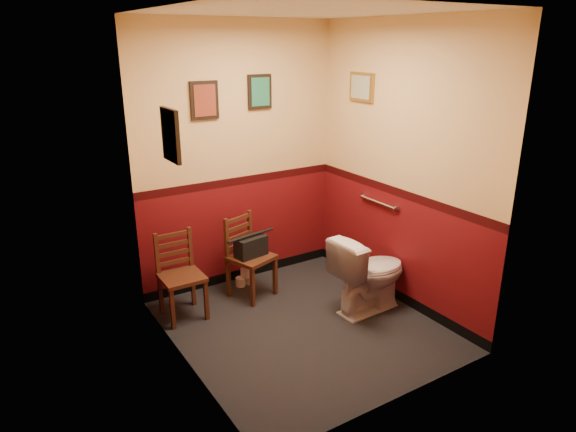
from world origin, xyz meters
name	(u,v)px	position (x,y,z in m)	size (l,w,h in m)	color
floor	(302,326)	(0.00, 0.00, 0.00)	(2.20, 2.40, 0.00)	black
ceiling	(306,10)	(0.00, 0.00, 2.70)	(2.20, 2.40, 0.00)	silver
wall_back	(239,158)	(0.00, 1.20, 1.35)	(2.20, 2.70, 0.00)	#5F0D11
wall_front	(407,227)	(0.00, -1.20, 1.35)	(2.20, 2.70, 0.00)	#5F0D11
wall_left	(178,206)	(-1.10, 0.00, 1.35)	(2.40, 2.70, 0.00)	#5F0D11
wall_right	(401,168)	(1.10, 0.00, 1.35)	(2.40, 2.70, 0.00)	#5F0D11
grab_bar	(378,202)	(1.07, 0.25, 0.95)	(0.05, 0.56, 0.06)	silver
framed_print_back_a	(204,100)	(-0.35, 1.18, 1.95)	(0.28, 0.04, 0.36)	black
framed_print_back_b	(260,92)	(0.25, 1.18, 2.00)	(0.26, 0.04, 0.34)	black
framed_print_left	(171,135)	(-1.08, 0.10, 1.85)	(0.04, 0.30, 0.38)	black
framed_print_right	(362,87)	(1.08, 0.60, 2.05)	(0.04, 0.34, 0.28)	olive
toilet	(370,273)	(0.72, -0.07, 0.38)	(0.43, 0.78, 0.76)	white
toilet_brush	(386,296)	(0.96, -0.06, 0.06)	(0.11, 0.11, 0.39)	silver
chair_left	(180,276)	(-0.85, 0.79, 0.41)	(0.39, 0.39, 0.82)	#492515
chair_right	(249,256)	(-0.11, 0.82, 0.42)	(0.50, 0.50, 0.84)	#492515
handbag	(251,246)	(-0.10, 0.78, 0.54)	(0.34, 0.21, 0.23)	black
tp_stack	(245,271)	(-0.05, 1.03, 0.16)	(0.22, 0.13, 0.38)	silver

